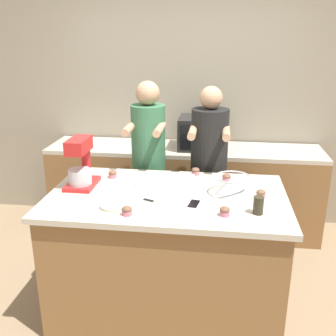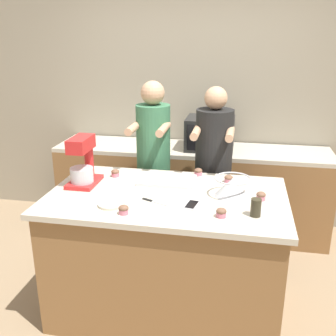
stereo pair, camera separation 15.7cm
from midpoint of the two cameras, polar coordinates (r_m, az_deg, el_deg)
ground_plane at (r=3.27m, az=1.28°, el=-19.32°), size 16.00×16.00×0.00m
back_wall at (r=4.29m, az=5.23°, el=9.81°), size 10.00×0.06×2.70m
island_counter at (r=3.00m, az=1.34°, el=-12.17°), size 1.68×1.00×0.95m
back_counter at (r=4.19m, az=4.38°, el=-3.07°), size 2.80×0.60×0.92m
person_left at (r=3.52m, az=-0.84°, el=-0.02°), size 0.32×0.49×1.65m
person_right at (r=3.46m, az=7.81°, el=-1.00°), size 0.33×0.50×1.62m
stand_mixer at (r=2.97m, az=-10.77°, el=0.61°), size 0.20×0.30×0.37m
mixing_bowl at (r=2.78m, az=10.96°, el=-2.62°), size 0.25×0.25×0.14m
baking_tray at (r=3.01m, az=1.34°, el=-1.70°), size 0.43×0.28×0.04m
microwave_oven at (r=3.99m, az=7.25°, el=4.99°), size 0.47×0.41×0.32m
cell_phone at (r=2.62m, az=5.18°, el=-5.39°), size 0.09×0.15×0.01m
drinking_glass at (r=2.52m, az=14.38°, el=-5.60°), size 0.07×0.07×0.11m
small_plate at (r=2.62m, az=-6.55°, el=-5.28°), size 0.17×0.17×0.02m
knife at (r=2.66m, az=-0.35°, el=-4.93°), size 0.21×0.10×0.01m
cupcake_0 at (r=3.13m, az=-6.24°, el=-0.73°), size 0.06×0.06×0.06m
cupcake_1 at (r=3.04m, az=10.25°, el=-1.56°), size 0.06×0.06×0.06m
cupcake_2 at (r=3.16m, az=5.83°, el=-0.56°), size 0.06×0.06×0.06m
cupcake_3 at (r=2.49m, az=-4.68°, el=-6.05°), size 0.06×0.06×0.06m
cupcake_4 at (r=2.48m, az=9.55°, el=-6.43°), size 0.06×0.06×0.06m
cupcake_5 at (r=2.78m, az=14.93°, el=-3.96°), size 0.06×0.06×0.06m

